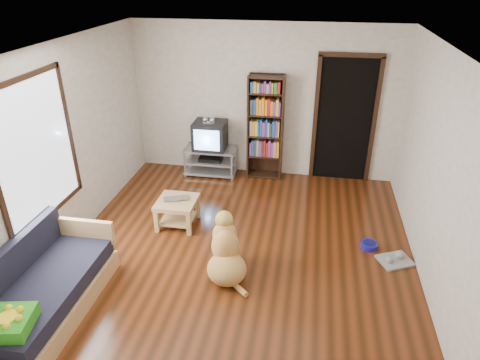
% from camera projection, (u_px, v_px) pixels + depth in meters
% --- Properties ---
extents(ground, '(5.00, 5.00, 0.00)m').
position_uv_depth(ground, '(238.00, 253.00, 5.61)').
color(ground, '#5A260F').
rests_on(ground, ground).
extents(ceiling, '(5.00, 5.00, 0.00)m').
position_uv_depth(ceiling, '(238.00, 49.00, 4.43)').
color(ceiling, white).
rests_on(ceiling, ground).
extents(wall_back, '(4.50, 0.00, 4.50)m').
position_uv_depth(wall_back, '(264.00, 102.00, 7.22)').
color(wall_back, silver).
rests_on(wall_back, ground).
extents(wall_front, '(4.50, 0.00, 4.50)m').
position_uv_depth(wall_front, '(172.00, 318.00, 2.83)').
color(wall_front, silver).
rests_on(wall_front, ground).
extents(wall_left, '(0.00, 5.00, 5.00)m').
position_uv_depth(wall_left, '(62.00, 150.00, 5.37)').
color(wall_left, silver).
rests_on(wall_left, ground).
extents(wall_right, '(0.00, 5.00, 5.00)m').
position_uv_depth(wall_right, '(440.00, 178.00, 4.68)').
color(wall_right, silver).
rests_on(wall_right, ground).
extents(green_cushion, '(0.47, 0.47, 0.13)m').
position_uv_depth(green_cushion, '(9.00, 323.00, 3.88)').
color(green_cushion, green).
rests_on(green_cushion, sofa).
extents(laptop, '(0.41, 0.33, 0.03)m').
position_uv_depth(laptop, '(176.00, 200.00, 6.02)').
color(laptop, '#B4B5B8').
rests_on(laptop, coffee_table).
extents(dog_bowl, '(0.22, 0.22, 0.08)m').
position_uv_depth(dog_bowl, '(369.00, 245.00, 5.70)').
color(dog_bowl, '#1D1596').
rests_on(dog_bowl, ground).
extents(grey_rag, '(0.50, 0.46, 0.03)m').
position_uv_depth(grey_rag, '(395.00, 261.00, 5.44)').
color(grey_rag, gray).
rests_on(grey_rag, ground).
extents(window, '(0.03, 1.46, 1.70)m').
position_uv_depth(window, '(36.00, 151.00, 4.84)').
color(window, white).
rests_on(window, wall_left).
extents(doorway, '(1.03, 0.05, 2.19)m').
position_uv_depth(doorway, '(345.00, 117.00, 7.07)').
color(doorway, black).
rests_on(doorway, wall_back).
extents(tv_stand, '(0.90, 0.45, 0.50)m').
position_uv_depth(tv_stand, '(211.00, 160.00, 7.60)').
color(tv_stand, '#99999E').
rests_on(tv_stand, ground).
extents(crt_tv, '(0.55, 0.52, 0.58)m').
position_uv_depth(crt_tv, '(210.00, 135.00, 7.41)').
color(crt_tv, black).
rests_on(crt_tv, tv_stand).
extents(bookshelf, '(0.60, 0.30, 1.80)m').
position_uv_depth(bookshelf, '(266.00, 122.00, 7.21)').
color(bookshelf, black).
rests_on(bookshelf, ground).
extents(sofa, '(0.80, 1.80, 0.80)m').
position_uv_depth(sofa, '(43.00, 292.00, 4.57)').
color(sofa, tan).
rests_on(sofa, ground).
extents(coffee_table, '(0.55, 0.55, 0.40)m').
position_uv_depth(coffee_table, '(177.00, 208.00, 6.10)').
color(coffee_table, tan).
rests_on(coffee_table, ground).
extents(dog, '(0.60, 0.85, 0.76)m').
position_uv_depth(dog, '(226.00, 253.00, 5.15)').
color(dog, '#B58045').
rests_on(dog, ground).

